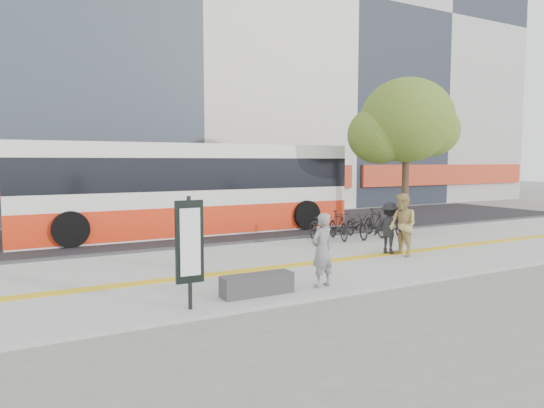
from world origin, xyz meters
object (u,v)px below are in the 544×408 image
bench (257,284)px  street_tree (404,122)px  bus (190,191)px  seated_woman (322,250)px  signboard (190,243)px  pedestrian_tan (403,225)px  pedestrian_dark (389,228)px

bench → street_tree: bearing=31.6°
bench → bus: (1.85, 9.70, 1.43)m
bus → seated_woman: bus is taller
signboard → pedestrian_tan: signboard is taller
street_tree → bus: size_ratio=0.47×
pedestrian_tan → pedestrian_dark: pedestrian_tan is taller
bench → street_tree: street_tree is taller
street_tree → pedestrian_tan: size_ratio=3.33×
bus → pedestrian_tan: (3.94, -7.93, -0.70)m
bench → pedestrian_tan: size_ratio=0.84×
signboard → seated_woman: 3.25m
pedestrian_dark → street_tree: bearing=-70.8°
signboard → pedestrian_tan: bearing=15.7°
signboard → pedestrian_dark: (7.31, 2.56, -0.48)m
seated_woman → pedestrian_tan: pedestrian_tan is taller
pedestrian_dark → bench: bearing=87.9°
bench → street_tree: (9.78, 6.02, 4.21)m
signboard → pedestrian_tan: (7.40, 2.08, -0.34)m
signboard → seated_woman: size_ratio=1.30×
bench → pedestrian_tan: (5.80, 1.77, 0.72)m
street_tree → seated_woman: street_tree is taller
signboard → bus: bus is taller
street_tree → seated_woman: size_ratio=3.72×
bench → signboard: signboard is taller
bench → pedestrian_dark: (5.71, 2.25, 0.58)m
bench → bus: bearing=79.2°
bench → seated_woman: (1.61, -0.09, 0.62)m
pedestrian_tan → bench: bearing=-68.5°
bus → pedestrian_tan: 8.88m
bus → bench: bearing=-100.8°
bench → seated_woman: seated_woman is taller
bench → pedestrian_dark: pedestrian_dark is taller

